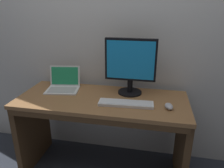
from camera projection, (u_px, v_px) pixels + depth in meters
The scene contains 7 objects.
ground_plane at pixel (103, 168), 2.18m from camera, with size 14.00×14.00×0.00m, color #2D333D.
back_wall at pixel (111, 25), 2.05m from camera, with size 4.25×0.04×2.76m, color silver.
desk at pixel (102, 122), 1.99m from camera, with size 1.50×0.62×0.78m.
laptop_white at pixel (63, 84), 2.10m from camera, with size 0.34×0.30×0.21m.
external_monitor at pixel (130, 64), 1.91m from camera, with size 0.46×0.22×0.51m.
wired_keyboard at pixel (126, 103), 1.78m from camera, with size 0.46×0.14×0.03m.
computer_mouse at pixel (169, 106), 1.71m from camera, with size 0.06×0.10×0.04m, color #B7B7BC.
Camera 1 is at (0.43, -1.69, 1.57)m, focal length 34.53 mm.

